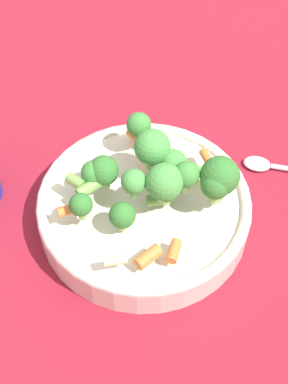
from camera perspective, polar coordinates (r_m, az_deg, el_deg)
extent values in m
plane|color=maroon|center=(0.66, 0.00, -2.94)|extent=(3.00, 3.00, 0.00)
cylinder|color=beige|center=(0.65, 0.00, -1.94)|extent=(0.25, 0.25, 0.04)
torus|color=beige|center=(0.63, 0.00, -0.90)|extent=(0.25, 0.25, 0.01)
cylinder|color=#8CB766|center=(0.59, -2.28, -3.50)|extent=(0.01, 0.01, 0.01)
sphere|color=#33722D|center=(0.58, -2.33, -2.47)|extent=(0.03, 0.03, 0.03)
cylinder|color=#8CB766|center=(0.59, -6.60, -2.35)|extent=(0.01, 0.01, 0.01)
sphere|color=#33722D|center=(0.58, -6.76, -1.35)|extent=(0.03, 0.03, 0.03)
cylinder|color=#8CB766|center=(0.59, -1.00, -0.03)|extent=(0.01, 0.01, 0.01)
sphere|color=#479342|center=(0.58, -1.03, 1.09)|extent=(0.03, 0.03, 0.03)
cylinder|color=#8CB766|center=(0.61, 7.78, -0.06)|extent=(0.02, 0.02, 0.02)
sphere|color=#33722D|center=(0.59, 8.09, 1.73)|extent=(0.04, 0.04, 0.04)
cylinder|color=#8CB766|center=(0.63, 3.06, 1.83)|extent=(0.01, 0.01, 0.02)
sphere|color=#479342|center=(0.61, 3.14, 3.13)|extent=(0.03, 0.03, 0.03)
cylinder|color=#8CB766|center=(0.63, 0.85, 3.23)|extent=(0.01, 0.01, 0.01)
sphere|color=#479342|center=(0.61, 0.88, 4.81)|extent=(0.04, 0.04, 0.04)
cylinder|color=#8CB766|center=(0.66, -0.55, 6.09)|extent=(0.01, 0.01, 0.01)
sphere|color=#3D8438|center=(0.64, -0.56, 7.20)|extent=(0.03, 0.03, 0.03)
cylinder|color=#8CB766|center=(0.60, 4.43, 0.64)|extent=(0.01, 0.01, 0.02)
sphere|color=#3D8438|center=(0.58, 4.55, 1.90)|extent=(0.03, 0.03, 0.03)
cylinder|color=#8CB766|center=(0.61, 2.37, -0.79)|extent=(0.01, 0.01, 0.01)
sphere|color=#33722D|center=(0.60, 2.43, 0.27)|extent=(0.03, 0.03, 0.03)
cylinder|color=#8CB766|center=(0.63, -4.22, 1.02)|extent=(0.01, 0.01, 0.01)
sphere|color=#33722D|center=(0.61, -4.34, 2.30)|extent=(0.04, 0.04, 0.04)
cylinder|color=#8CB766|center=(0.60, 7.42, -0.53)|extent=(0.01, 0.01, 0.02)
sphere|color=#33722D|center=(0.58, 7.64, 0.80)|extent=(0.03, 0.03, 0.03)
cylinder|color=#8CB766|center=(0.60, 2.34, -0.16)|extent=(0.01, 0.01, 0.01)
sphere|color=#479342|center=(0.58, 2.42, 1.33)|extent=(0.04, 0.04, 0.04)
cylinder|color=#8CB766|center=(0.60, 2.65, 0.25)|extent=(0.01, 0.01, 0.01)
sphere|color=#33722D|center=(0.59, 2.71, 1.29)|extent=(0.03, 0.03, 0.03)
cylinder|color=#8CB766|center=(0.62, -5.26, 1.02)|extent=(0.01, 0.01, 0.01)
sphere|color=#3D8438|center=(0.61, -5.38, 2.05)|extent=(0.03, 0.03, 0.03)
cylinder|color=orange|center=(0.68, -0.93, 5.92)|extent=(0.03, 0.02, 0.01)
cylinder|color=orange|center=(0.65, 0.84, 3.61)|extent=(0.03, 0.02, 0.01)
cylinder|color=orange|center=(0.57, 3.22, -6.32)|extent=(0.02, 0.03, 0.01)
cylinder|color=#729E4C|center=(0.61, 1.42, -0.76)|extent=(0.02, 0.02, 0.01)
cylinder|color=orange|center=(0.65, 6.64, 3.75)|extent=(0.02, 0.02, 0.01)
cylinder|color=orange|center=(0.64, 1.97, 3.19)|extent=(0.02, 0.03, 0.01)
cylinder|color=orange|center=(0.57, 0.45, -6.94)|extent=(0.02, 0.03, 0.01)
cylinder|color=beige|center=(0.56, -3.04, -7.35)|extent=(0.02, 0.02, 0.01)
cylinder|color=orange|center=(0.60, -8.21, -1.94)|extent=(0.02, 0.02, 0.01)
cylinder|color=#729E4C|center=(0.61, -7.31, 1.13)|extent=(0.02, 0.01, 0.01)
cylinder|color=#729E4C|center=(0.64, 6.36, 1.97)|extent=(0.03, 0.02, 0.01)
cylinder|color=#729E4C|center=(0.60, -5.98, 0.41)|extent=(0.02, 0.03, 0.01)
ellipsoid|color=silver|center=(0.73, 11.97, 2.97)|extent=(0.04, 0.04, 0.01)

